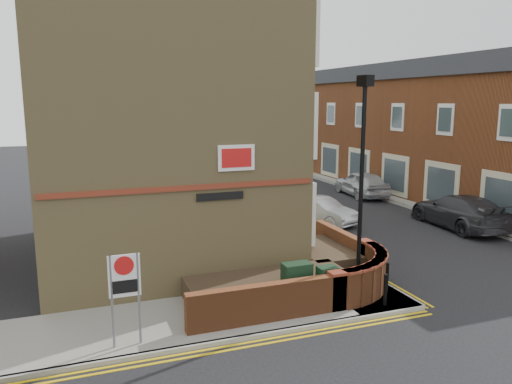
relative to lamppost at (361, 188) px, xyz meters
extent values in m
plane|color=black|center=(-1.60, -1.20, -3.34)|extent=(120.00, 120.00, 0.00)
cube|color=gray|center=(-5.10, 0.30, -3.28)|extent=(13.00, 3.00, 0.12)
cube|color=gray|center=(0.40, 14.80, -3.28)|extent=(2.00, 32.00, 0.12)
cube|color=gray|center=(11.40, 11.80, -3.28)|extent=(4.00, 40.00, 0.12)
cube|color=gray|center=(-5.10, -1.20, -3.28)|extent=(13.00, 0.15, 0.12)
cube|color=gray|center=(1.40, 14.80, -3.28)|extent=(0.15, 32.00, 0.12)
cube|color=gray|center=(9.40, 11.80, -3.28)|extent=(0.15, 40.00, 0.12)
cube|color=gold|center=(-5.10, -1.45, -3.34)|extent=(13.00, 0.28, 0.01)
cube|color=gold|center=(1.65, 14.80, -3.34)|extent=(0.28, 32.00, 0.01)
cube|color=#998351|center=(-4.60, 6.80, 2.28)|extent=(8.00, 10.00, 11.00)
cube|color=maroon|center=(-4.60, 1.77, -0.02)|extent=(7.80, 0.06, 0.15)
cube|color=white|center=(-3.10, 1.76, 0.78)|extent=(1.10, 0.05, 0.75)
cube|color=black|center=(-3.60, 1.76, -0.32)|extent=(1.40, 0.04, 0.22)
cylinder|color=black|center=(0.00, 0.00, -0.22)|extent=(0.12, 0.12, 6.00)
cylinder|color=black|center=(0.00, 0.00, -2.82)|extent=(0.20, 0.20, 0.80)
cube|color=black|center=(0.00, 0.00, 2.93)|extent=(0.25, 0.50, 0.30)
cube|color=black|center=(-1.90, 0.10, -2.62)|extent=(0.80, 0.45, 1.20)
cube|color=black|center=(-1.10, -0.20, -2.67)|extent=(0.55, 0.40, 1.10)
cylinder|color=black|center=(0.40, -0.80, -2.77)|extent=(0.11, 0.11, 0.90)
cylinder|color=black|center=(1.00, 0.00, -2.77)|extent=(0.11, 0.11, 0.90)
cylinder|color=slate|center=(-6.90, -0.70, -2.12)|extent=(0.06, 0.06, 2.20)
cylinder|color=slate|center=(-6.30, -0.70, -2.12)|extent=(0.06, 0.06, 2.20)
cube|color=white|center=(-6.60, -0.70, -1.52)|extent=(0.72, 0.04, 1.00)
cylinder|color=red|center=(-6.60, -0.73, -1.27)|extent=(0.44, 0.02, 0.44)
cube|color=brown|center=(12.90, 15.80, 0.16)|extent=(5.00, 30.00, 7.00)
cube|color=#2A2B32|center=(12.90, 15.80, 4.16)|extent=(5.40, 30.40, 1.00)
cube|color=beige|center=(12.90, 36.80, 0.16)|extent=(5.00, 12.00, 7.00)
cube|color=#2A2B32|center=(12.90, 36.80, 4.16)|extent=(5.40, 12.40, 1.00)
cylinder|color=#382B1E|center=(0.40, 12.80, -0.95)|extent=(0.24, 0.24, 4.55)
sphere|color=#1A4A18|center=(0.40, 12.80, 1.65)|extent=(3.64, 3.64, 3.64)
sphere|color=#1A4A18|center=(0.80, 12.50, 0.81)|extent=(2.60, 2.60, 2.60)
sphere|color=#1A4A18|center=(0.10, 13.20, 1.20)|extent=(2.86, 2.86, 2.86)
cylinder|color=#382B1E|center=(0.40, 20.80, -0.70)|extent=(0.24, 0.24, 5.04)
sphere|color=#1A4A18|center=(0.40, 20.80, 2.18)|extent=(4.03, 4.03, 4.03)
sphere|color=#1A4A18|center=(0.80, 20.50, 1.24)|extent=(2.88, 2.88, 2.88)
sphere|color=#1A4A18|center=(0.10, 21.20, 1.67)|extent=(3.17, 3.17, 3.17)
cylinder|color=#382B1E|center=(0.40, 28.80, -0.84)|extent=(0.24, 0.24, 4.76)
sphere|color=#1A4A18|center=(0.40, 28.80, 1.88)|extent=(3.81, 3.81, 3.81)
sphere|color=#1A4A18|center=(0.80, 28.50, 0.99)|extent=(2.72, 2.72, 2.72)
sphere|color=#1A4A18|center=(0.10, 29.20, 1.40)|extent=(2.99, 2.99, 2.99)
cylinder|color=black|center=(0.80, 23.80, -1.62)|extent=(0.10, 0.10, 3.20)
imported|color=black|center=(0.80, 23.80, 0.48)|extent=(0.20, 0.16, 1.00)
imported|color=silver|center=(3.40, 8.75, -2.73)|extent=(2.58, 3.91, 1.22)
imported|color=#9A3210|center=(2.64, 15.28, -2.66)|extent=(4.02, 5.43, 1.37)
imported|color=#2E2E33|center=(8.90, 5.79, -2.57)|extent=(2.57, 5.46, 1.54)
imported|color=#B8BBC0|center=(8.90, 14.02, -2.56)|extent=(2.27, 4.74, 1.56)
camera|label=1|loc=(-7.53, -11.88, 2.40)|focal=35.00mm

